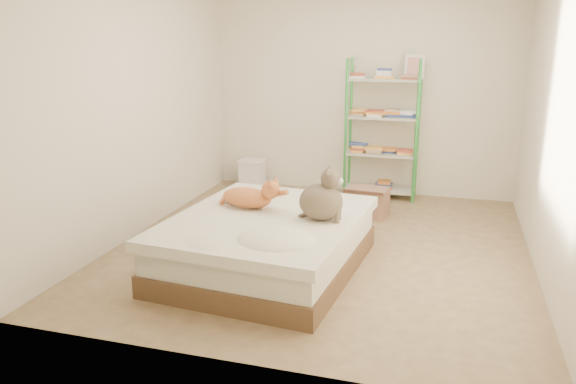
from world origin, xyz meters
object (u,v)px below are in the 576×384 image
at_px(bed, 267,243).
at_px(cardboard_box, 367,202).
at_px(white_bin, 252,174).
at_px(orange_cat, 247,195).
at_px(shelf_unit, 383,127).
at_px(grey_cat, 321,194).

xyz_separation_m(bed, cardboard_box, (0.60, 1.72, -0.08)).
relative_size(bed, cardboard_box, 4.17).
height_order(cardboard_box, white_bin, white_bin).
bearing_deg(orange_cat, bed, -29.63).
relative_size(shelf_unit, white_bin, 4.66).
xyz_separation_m(orange_cat, grey_cat, (0.71, -0.16, 0.11)).
xyz_separation_m(orange_cat, white_bin, (-0.79, 2.31, -0.40)).
relative_size(shelf_unit, cardboard_box, 3.64).
bearing_deg(shelf_unit, grey_cat, -94.33).
xyz_separation_m(grey_cat, white_bin, (-1.50, 2.47, -0.51)).
bearing_deg(white_bin, shelf_unit, 1.05).
bearing_deg(grey_cat, orange_cat, 74.61).
distance_m(cardboard_box, white_bin, 1.83).
distance_m(bed, grey_cat, 0.65).
xyz_separation_m(orange_cat, shelf_unit, (0.90, 2.34, 0.29)).
height_order(bed, white_bin, bed).
relative_size(grey_cat, cardboard_box, 0.93).
xyz_separation_m(grey_cat, cardboard_box, (0.15, 1.68, -0.54)).
relative_size(grey_cat, shelf_unit, 0.26).
bearing_deg(bed, grey_cat, 10.45).
height_order(orange_cat, white_bin, orange_cat).
distance_m(grey_cat, white_bin, 2.93).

